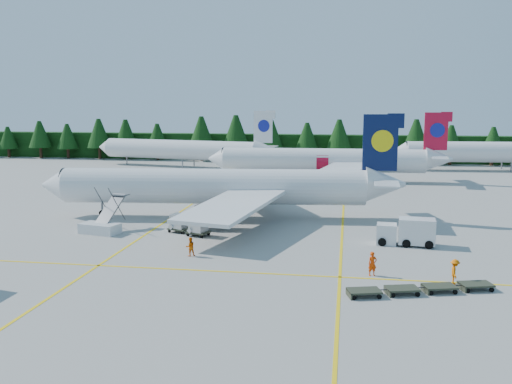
# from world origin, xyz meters

# --- Properties ---
(ground) EXTENTS (320.00, 320.00, 0.00)m
(ground) POSITION_xyz_m (0.00, 0.00, 0.00)
(ground) COLOR gray
(ground) RESTS_ON ground
(taxi_stripe_a) EXTENTS (0.25, 120.00, 0.01)m
(taxi_stripe_a) POSITION_xyz_m (-14.00, 20.00, 0.01)
(taxi_stripe_a) COLOR yellow
(taxi_stripe_a) RESTS_ON ground
(taxi_stripe_b) EXTENTS (0.25, 120.00, 0.01)m
(taxi_stripe_b) POSITION_xyz_m (6.00, 20.00, 0.01)
(taxi_stripe_b) COLOR yellow
(taxi_stripe_b) RESTS_ON ground
(taxi_stripe_cross) EXTENTS (80.00, 0.25, 0.01)m
(taxi_stripe_cross) POSITION_xyz_m (0.00, -6.00, 0.01)
(taxi_stripe_cross) COLOR yellow
(taxi_stripe_cross) RESTS_ON ground
(treeline_hedge) EXTENTS (220.00, 4.00, 6.00)m
(treeline_hedge) POSITION_xyz_m (0.00, 82.00, 3.00)
(treeline_hedge) COLOR black
(treeline_hedge) RESTS_ON ground
(airliner_navy) EXTENTS (41.68, 34.15, 12.13)m
(airliner_navy) POSITION_xyz_m (-9.77, 14.91, 3.65)
(airliner_navy) COLOR silver
(airliner_navy) RESTS_ON ground
(airliner_red) EXTENTS (40.43, 33.25, 11.75)m
(airliner_red) POSITION_xyz_m (1.47, 48.30, 3.53)
(airliner_red) COLOR silver
(airliner_red) RESTS_ON ground
(airliner_far_left) EXTENTS (39.88, 11.25, 11.71)m
(airliner_far_left) POSITION_xyz_m (-29.39, 65.30, 3.67)
(airliner_far_left) COLOR silver
(airliner_far_left) RESTS_ON ground
(airliner_far_right) EXTENTS (41.09, 7.01, 11.95)m
(airliner_far_right) POSITION_xyz_m (34.15, 68.58, 3.75)
(airliner_far_right) COLOR silver
(airliner_far_right) RESTS_ON ground
(airstairs) EXTENTS (4.39, 5.95, 3.63)m
(airstairs) POSITION_xyz_m (-18.79, 5.39, 0.79)
(airstairs) COLOR silver
(airstairs) RESTS_ON ground
(service_truck) EXTENTS (5.52, 2.35, 2.60)m
(service_truck) POSITION_xyz_m (12.03, 5.22, 1.29)
(service_truck) COLOR silver
(service_truck) RESTS_ON ground
(dolly_train) EXTENTS (10.65, 4.75, 0.13)m
(dolly_train) POSITION_xyz_m (11.79, -8.83, 0.43)
(dolly_train) COLOR #2F3325
(dolly_train) RESTS_ON ground
(uld_pair) EXTENTS (4.90, 3.54, 1.62)m
(uld_pair) POSITION_xyz_m (-9.68, 6.31, 1.09)
(uld_pair) COLOR #2F3325
(uld_pair) RESTS_ON ground
(crew_a) EXTENTS (0.82, 0.67, 1.92)m
(crew_a) POSITION_xyz_m (8.51, -5.17, 0.96)
(crew_a) COLOR #DA3904
(crew_a) RESTS_ON ground
(crew_b) EXTENTS (1.04, 0.97, 1.70)m
(crew_b) POSITION_xyz_m (-7.21, -1.88, 0.85)
(crew_b) COLOR #D95704
(crew_b) RESTS_ON ground
(crew_c) EXTENTS (0.63, 0.85, 1.92)m
(crew_c) POSITION_xyz_m (14.51, -6.35, 0.96)
(crew_c) COLOR #DF6304
(crew_c) RESTS_ON ground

